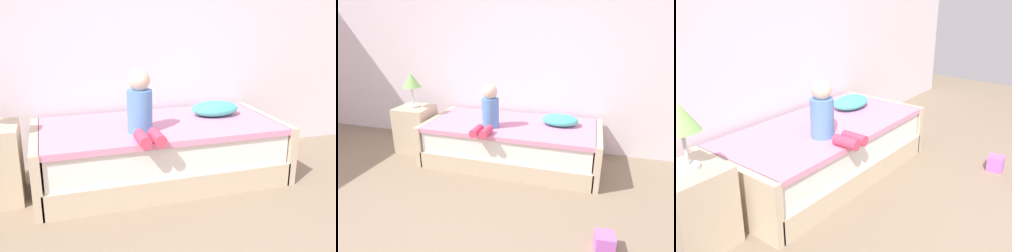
# 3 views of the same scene
# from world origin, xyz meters

# --- Properties ---
(wall_rear) EXTENTS (7.20, 0.10, 2.90)m
(wall_rear) POSITION_xyz_m (0.00, 2.60, 1.45)
(wall_rear) COLOR white
(wall_rear) RESTS_ON ground
(bed) EXTENTS (2.11, 1.00, 0.50)m
(bed) POSITION_xyz_m (0.14, 2.00, 0.25)
(bed) COLOR beige
(bed) RESTS_ON ground
(child_figure) EXTENTS (0.20, 0.51, 0.50)m
(child_figure) POSITION_xyz_m (-0.08, 1.77, 0.70)
(child_figure) COLOR #598CD1
(child_figure) RESTS_ON bed
(pillow) EXTENTS (0.44, 0.30, 0.13)m
(pillow) POSITION_xyz_m (0.70, 2.10, 0.56)
(pillow) COLOR #4CCCBC
(pillow) RESTS_ON bed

